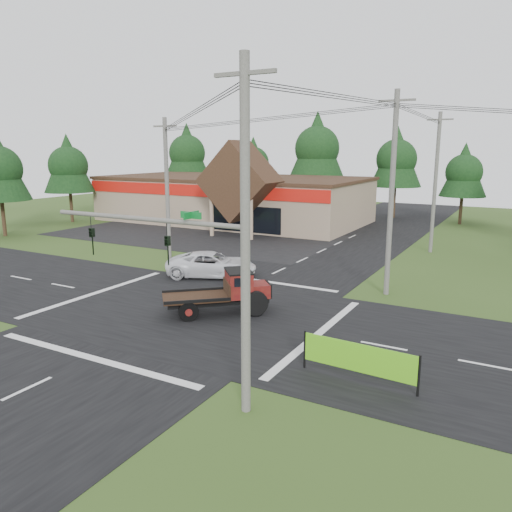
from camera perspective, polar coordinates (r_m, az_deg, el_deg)
The scene contains 19 objects.
ground at distance 26.54m, azimuth -7.07°, elevation -6.24°, with size 120.00×120.00×0.00m, color #324B1A.
road_ns at distance 26.53m, azimuth -7.07°, elevation -6.22°, with size 12.00×120.00×0.02m, color black.
road_ew at distance 26.53m, azimuth -7.07°, elevation -6.21°, with size 120.00×12.00×0.02m, color black.
parking_apron at distance 49.50m, azimuth -7.30°, elevation 2.34°, with size 28.00×14.00×0.02m, color black.
cvs_building at distance 58.79m, azimuth -2.60°, elevation 6.67°, with size 30.40×18.20×9.19m.
traffic_signal_mast at distance 16.19m, azimuth -6.37°, elevation -1.83°, with size 8.12×0.24×7.00m.
utility_pole_nr at distance 15.04m, azimuth -1.23°, elevation 1.90°, with size 2.00×0.30×11.00m.
utility_pole_nw at distance 36.55m, azimuth -10.12°, elevation 7.32°, with size 2.00×0.30×10.50m.
utility_pole_ne at distance 29.23m, azimuth 15.24°, elevation 6.93°, with size 2.00×0.30×11.50m.
utility_pole_n at distance 42.93m, azimuth 19.81°, elevation 7.95°, with size 2.00×0.30×11.20m.
tree_row_a at distance 75.21m, azimuth -7.88°, elevation 11.77°, with size 6.72×6.72×12.12m.
tree_row_b at distance 71.45m, azimuth -0.31°, elevation 10.79°, with size 5.60×5.60×10.10m.
tree_row_c at distance 66.18m, azimuth 7.00°, elevation 12.35°, with size 7.28×7.28×13.13m.
tree_row_d at distance 64.07m, azimuth 15.78°, elevation 10.80°, with size 6.16×6.16×11.11m.
tree_row_e at distance 60.73m, azimuth 22.69°, elevation 9.02°, with size 5.04×5.04×9.09m.
tree_side_w at distance 61.89m, azimuth -20.69°, elevation 9.83°, with size 5.60×5.60×10.10m.
antique_flatbed_truck at distance 25.67m, azimuth -4.39°, elevation -4.14°, with size 2.09×5.47×2.29m, color #520B10, non-canonical shape.
roadside_banner at distance 18.83m, azimuth 11.60°, elevation -11.78°, with size 4.43×0.13×1.51m, color #5BB718, non-canonical shape.
white_pickup at distance 33.25m, azimuth -5.08°, elevation -0.97°, with size 2.73×5.92×1.64m, color white.
Camera 1 is at (14.96, -20.29, 8.29)m, focal length 35.00 mm.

